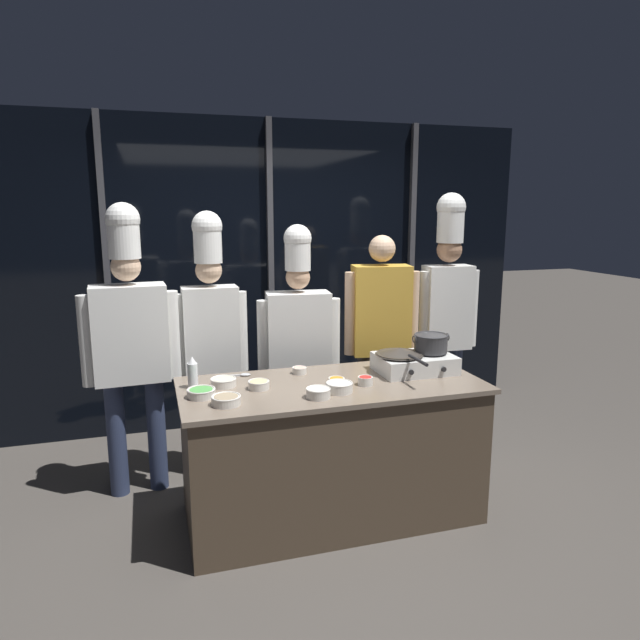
{
  "coord_description": "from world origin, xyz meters",
  "views": [
    {
      "loc": [
        -1.05,
        -3.2,
        1.95
      ],
      "look_at": [
        0.0,
        0.25,
        1.23
      ],
      "focal_mm": 32.0,
      "sensor_mm": 36.0,
      "label": 1
    }
  ],
  "objects_px": {
    "portable_stove": "(415,363)",
    "chef_head": "(130,335)",
    "squeeze_bottle_clear": "(193,373)",
    "prep_bowl_bell_pepper": "(365,380)",
    "stock_pot": "(431,343)",
    "prep_bowl_ginger": "(259,384)",
    "chef_line": "(298,335)",
    "frying_pan": "(399,352)",
    "prep_bowl_scallions": "(201,392)",
    "prep_bowl_shrimp": "(299,370)",
    "chef_pastry": "(447,298)",
    "prep_bowl_noodles": "(223,382)",
    "prep_bowl_mushrooms": "(226,400)",
    "prep_bowl_garlic": "(318,392)",
    "prep_bowl_carrots": "(336,381)",
    "serving_spoon_slotted": "(240,375)",
    "chef_sous": "(211,325)",
    "person_guest": "(381,326)",
    "prep_bowl_rice": "(339,386)"
  },
  "relations": [
    {
      "from": "prep_bowl_bell_pepper",
      "to": "prep_bowl_garlic",
      "type": "xyz_separation_m",
      "value": [
        -0.34,
        -0.14,
        0.0
      ]
    },
    {
      "from": "prep_bowl_shrimp",
      "to": "chef_pastry",
      "type": "bearing_deg",
      "value": 21.17
    },
    {
      "from": "prep_bowl_shrimp",
      "to": "chef_pastry",
      "type": "height_order",
      "value": "chef_pastry"
    },
    {
      "from": "portable_stove",
      "to": "prep_bowl_carrots",
      "type": "xyz_separation_m",
      "value": [
        -0.58,
        -0.11,
        -0.04
      ]
    },
    {
      "from": "chef_head",
      "to": "prep_bowl_garlic",
      "type": "bearing_deg",
      "value": 134.3
    },
    {
      "from": "serving_spoon_slotted",
      "to": "prep_bowl_mushrooms",
      "type": "bearing_deg",
      "value": -107.19
    },
    {
      "from": "prep_bowl_bell_pepper",
      "to": "prep_bowl_garlic",
      "type": "bearing_deg",
      "value": -157.29
    },
    {
      "from": "prep_bowl_ginger",
      "to": "chef_line",
      "type": "xyz_separation_m",
      "value": [
        0.44,
        0.74,
        0.11
      ]
    },
    {
      "from": "prep_bowl_noodles",
      "to": "prep_bowl_rice",
      "type": "distance_m",
      "value": 0.71
    },
    {
      "from": "frying_pan",
      "to": "chef_pastry",
      "type": "xyz_separation_m",
      "value": [
        0.74,
        0.71,
        0.21
      ]
    },
    {
      "from": "prep_bowl_scallions",
      "to": "prep_bowl_bell_pepper",
      "type": "bearing_deg",
      "value": -3.46
    },
    {
      "from": "squeeze_bottle_clear",
      "to": "prep_bowl_mushrooms",
      "type": "relative_size",
      "value": 1.19
    },
    {
      "from": "prep_bowl_noodles",
      "to": "chef_line",
      "type": "xyz_separation_m",
      "value": [
        0.64,
        0.63,
        0.11
      ]
    },
    {
      "from": "squeeze_bottle_clear",
      "to": "prep_bowl_carrots",
      "type": "bearing_deg",
      "value": -12.44
    },
    {
      "from": "frying_pan",
      "to": "prep_bowl_scallions",
      "type": "xyz_separation_m",
      "value": [
        -1.28,
        -0.11,
        -0.12
      ]
    },
    {
      "from": "prep_bowl_ginger",
      "to": "person_guest",
      "type": "xyz_separation_m",
      "value": [
        1.08,
        0.71,
        0.15
      ]
    },
    {
      "from": "portable_stove",
      "to": "chef_head",
      "type": "relative_size",
      "value": 0.25
    },
    {
      "from": "stock_pot",
      "to": "prep_bowl_shrimp",
      "type": "xyz_separation_m",
      "value": [
        -0.85,
        0.18,
        -0.16
      ]
    },
    {
      "from": "frying_pan",
      "to": "prep_bowl_carrots",
      "type": "bearing_deg",
      "value": -166.81
    },
    {
      "from": "prep_bowl_bell_pepper",
      "to": "prep_bowl_mushrooms",
      "type": "distance_m",
      "value": 0.87
    },
    {
      "from": "chef_pastry",
      "to": "portable_stove",
      "type": "bearing_deg",
      "value": 52.12
    },
    {
      "from": "portable_stove",
      "to": "prep_bowl_rice",
      "type": "height_order",
      "value": "portable_stove"
    },
    {
      "from": "frying_pan",
      "to": "prep_bowl_ginger",
      "type": "distance_m",
      "value": 0.95
    },
    {
      "from": "prep_bowl_garlic",
      "to": "chef_sous",
      "type": "xyz_separation_m",
      "value": [
        -0.48,
        1.04,
        0.22
      ]
    },
    {
      "from": "frying_pan",
      "to": "serving_spoon_slotted",
      "type": "bearing_deg",
      "value": 166.59
    },
    {
      "from": "frying_pan",
      "to": "stock_pot",
      "type": "height_order",
      "value": "stock_pot"
    },
    {
      "from": "portable_stove",
      "to": "prep_bowl_shrimp",
      "type": "xyz_separation_m",
      "value": [
        -0.74,
        0.18,
        -0.04
      ]
    },
    {
      "from": "squeeze_bottle_clear",
      "to": "prep_bowl_ginger",
      "type": "relative_size",
      "value": 1.51
    },
    {
      "from": "prep_bowl_shrimp",
      "to": "prep_bowl_ginger",
      "type": "xyz_separation_m",
      "value": [
        -0.31,
        -0.24,
        0.0
      ]
    },
    {
      "from": "portable_stove",
      "to": "person_guest",
      "type": "distance_m",
      "value": 0.67
    },
    {
      "from": "stock_pot",
      "to": "prep_bowl_mushrooms",
      "type": "bearing_deg",
      "value": -168.52
    },
    {
      "from": "prep_bowl_scallions",
      "to": "chef_sous",
      "type": "relative_size",
      "value": 0.08
    },
    {
      "from": "prep_bowl_mushrooms",
      "to": "chef_pastry",
      "type": "relative_size",
      "value": 0.08
    },
    {
      "from": "stock_pot",
      "to": "prep_bowl_bell_pepper",
      "type": "relative_size",
      "value": 2.7
    },
    {
      "from": "prep_bowl_rice",
      "to": "prep_bowl_shrimp",
      "type": "bearing_deg",
      "value": 106.42
    },
    {
      "from": "frying_pan",
      "to": "squeeze_bottle_clear",
      "type": "relative_size",
      "value": 2.78
    },
    {
      "from": "chef_head",
      "to": "chef_line",
      "type": "relative_size",
      "value": 1.08
    },
    {
      "from": "prep_bowl_shrimp",
      "to": "prep_bowl_ginger",
      "type": "distance_m",
      "value": 0.39
    },
    {
      "from": "chef_head",
      "to": "prep_bowl_bell_pepper",
      "type": "bearing_deg",
      "value": 146.65
    },
    {
      "from": "squeeze_bottle_clear",
      "to": "prep_bowl_garlic",
      "type": "xyz_separation_m",
      "value": [
        0.67,
        -0.39,
        -0.06
      ]
    },
    {
      "from": "prep_bowl_bell_pepper",
      "to": "frying_pan",
      "type": "bearing_deg",
      "value": 29.38
    },
    {
      "from": "squeeze_bottle_clear",
      "to": "chef_line",
      "type": "relative_size",
      "value": 0.11
    },
    {
      "from": "stock_pot",
      "to": "chef_head",
      "type": "bearing_deg",
      "value": 162.07
    },
    {
      "from": "portable_stove",
      "to": "chef_head",
      "type": "bearing_deg",
      "value": 161.0
    },
    {
      "from": "squeeze_bottle_clear",
      "to": "prep_bowl_noodles",
      "type": "xyz_separation_m",
      "value": [
        0.18,
        -0.02,
        -0.06
      ]
    },
    {
      "from": "prep_bowl_ginger",
      "to": "stock_pot",
      "type": "bearing_deg",
      "value": 2.92
    },
    {
      "from": "squeeze_bottle_clear",
      "to": "prep_bowl_bell_pepper",
      "type": "xyz_separation_m",
      "value": [
        1.01,
        -0.25,
        -0.06
      ]
    },
    {
      "from": "prep_bowl_scallions",
      "to": "serving_spoon_slotted",
      "type": "height_order",
      "value": "prep_bowl_scallions"
    },
    {
      "from": "prep_bowl_garlic",
      "to": "serving_spoon_slotted",
      "type": "xyz_separation_m",
      "value": [
        -0.36,
        0.55,
        -0.03
      ]
    },
    {
      "from": "frying_pan",
      "to": "squeeze_bottle_clear",
      "type": "distance_m",
      "value": 1.32
    }
  ]
}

